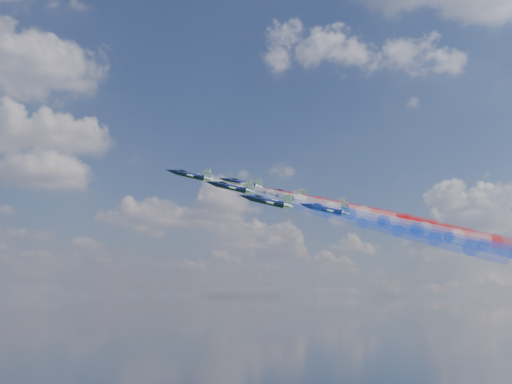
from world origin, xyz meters
TOP-DOWN VIEW (x-y plane):
  - jet_lead at (-21.57, -10.82)m, footprint 17.39×16.77m
  - trail_lead at (3.26, -27.47)m, footprint 43.07×31.74m
  - jet_inner_left at (-16.07, -24.76)m, footprint 17.39×16.77m
  - trail_inner_left at (8.76, -41.41)m, footprint 43.07×31.74m
  - jet_inner_right at (-3.97, -7.34)m, footprint 17.39×16.77m
  - trail_inner_right at (20.87, -23.99)m, footprint 43.07×31.74m
  - jet_outer_left at (-13.86, -39.68)m, footprint 17.39×16.77m
  - trail_outer_left at (10.97, -56.33)m, footprint 43.07×31.74m
  - jet_center_third at (-0.71, -22.99)m, footprint 17.39×16.77m
  - trail_center_third at (24.12, -39.64)m, footprint 43.07×31.74m
  - jet_outer_right at (12.18, -5.81)m, footprint 17.39×16.77m
  - trail_outer_right at (37.02, -22.46)m, footprint 43.07×31.74m
  - jet_rear_left at (4.32, -37.40)m, footprint 17.39×16.77m
  - trail_rear_left at (29.15, -54.06)m, footprint 43.07×31.74m
  - jet_rear_right at (15.69, -20.75)m, footprint 17.39×16.77m
  - trail_rear_right at (40.53, -37.40)m, footprint 43.07×31.74m

SIDE VIEW (x-z plane):
  - trail_rear_left at x=29.15m, z-range 147.23..164.08m
  - trail_outer_left at x=10.97m, z-range 147.68..164.53m
  - trail_rear_right at x=40.53m, z-range 151.79..168.64m
  - trail_center_third at x=24.12m, z-range 152.33..169.18m
  - trail_inner_left at x=8.76m, z-range 153.16..170.00m
  - jet_rear_left at x=4.32m, z-range 158.57..167.24m
  - jet_outer_left at x=-13.86m, z-range 159.02..167.69m
  - trail_outer_right at x=37.02m, z-range 156.21..173.06m
  - trail_inner_right at x=20.87m, z-range 157.91..174.76m
  - trail_lead at x=3.26m, z-range 158.14..174.99m
  - jet_rear_right at x=15.69m, z-range 163.13..171.80m
  - jet_center_third at x=-0.71m, z-range 163.67..172.35m
  - jet_inner_left at x=-16.07m, z-range 164.49..173.17m
  - jet_outer_right at x=12.18m, z-range 167.55..176.22m
  - jet_inner_right at x=-3.97m, z-range 169.25..177.93m
  - jet_lead at x=-21.57m, z-range 169.48..178.15m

